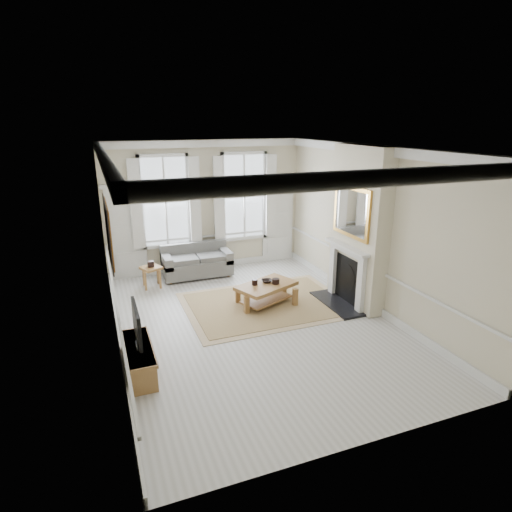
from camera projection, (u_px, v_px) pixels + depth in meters
name	position (u px, v px, depth m)	size (l,w,h in m)	color
floor	(255.00, 323.00, 8.51)	(7.20, 7.20, 0.00)	#B7B5AD
ceiling	(254.00, 148.00, 7.48)	(7.20, 7.20, 0.00)	white
back_wall	(206.00, 206.00, 11.19)	(5.20, 5.20, 0.00)	beige
left_wall	(109.00, 256.00, 7.11)	(7.20, 7.20, 0.00)	beige
right_wall	(371.00, 229.00, 8.88)	(7.20, 7.20, 0.00)	beige
window_left	(165.00, 202.00, 10.73)	(1.26, 0.20, 2.20)	#B2BCC6
window_right	(244.00, 197.00, 11.45)	(1.26, 0.20, 2.20)	#B2BCC6
door_left	(127.00, 234.00, 10.63)	(0.90, 0.08, 2.30)	silver
door_right	(278.00, 221.00, 12.03)	(0.90, 0.08, 2.30)	silver
painting	(108.00, 232.00, 7.28)	(0.05, 1.66, 1.06)	#B17C1E
chimney_breast	(359.00, 228.00, 9.00)	(0.35, 1.70, 3.38)	beige
hearth	(337.00, 303.00, 9.37)	(0.55, 1.50, 0.05)	black
fireplace	(346.00, 272.00, 9.22)	(0.21, 1.45, 1.33)	silver
mirror	(351.00, 212.00, 8.82)	(0.06, 1.26, 1.06)	gold
sofa	(196.00, 263.00, 11.02)	(1.73, 0.84, 0.83)	#62625F
side_table	(151.00, 271.00, 10.24)	(0.55, 0.55, 0.52)	brown
rug	(266.00, 304.00, 9.38)	(3.50, 2.60, 0.02)	olive
coffee_table	(266.00, 288.00, 9.26)	(1.47, 1.18, 0.48)	brown
ceramic_pot_a	(255.00, 282.00, 9.17)	(0.13, 0.13, 0.13)	black
ceramic_pot_b	(276.00, 281.00, 9.24)	(0.16, 0.16, 0.11)	black
bowl	(267.00, 281.00, 9.33)	(0.23, 0.23, 0.06)	black
tv_stand	(139.00, 359.00, 6.80)	(0.41, 1.29, 0.46)	brown
tv	(137.00, 324.00, 6.62)	(0.08, 0.90, 0.68)	black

